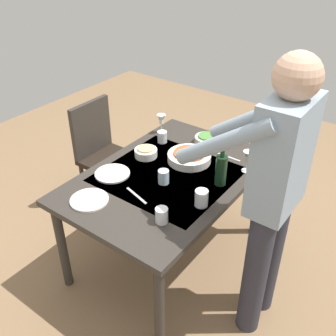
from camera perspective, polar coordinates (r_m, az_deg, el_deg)
name	(u,v)px	position (r m, az deg, el deg)	size (l,w,h in m)	color
ground_plane	(168,255)	(3.03, 0.00, -12.54)	(6.00, 6.00, 0.00)	#846647
dining_table	(168,184)	(2.60, 0.00, -2.33)	(1.39, 0.94, 0.73)	#332D28
chair_near	(102,149)	(3.29, -9.66, 2.78)	(0.40, 0.40, 0.91)	black
person_server	(273,191)	(2.09, 15.01, -3.26)	(0.42, 0.61, 1.69)	#2D2D38
wine_bottle	(221,169)	(2.43, 7.76, -0.16)	(0.07, 0.07, 0.30)	black
wine_glass_left	(161,120)	(3.02, -0.98, 6.97)	(0.07, 0.07, 0.15)	white
wine_glass_right	(248,158)	(2.59, 11.55, 1.49)	(0.07, 0.07, 0.15)	white
water_cup_near_left	(164,177)	(2.46, -0.65, -1.29)	(0.07, 0.07, 0.09)	silver
water_cup_near_right	(162,215)	(2.15, -0.93, -6.91)	(0.07, 0.07, 0.09)	silver
water_cup_far_left	(201,198)	(2.27, 4.90, -4.39)	(0.08, 0.08, 0.10)	silver
water_cup_far_right	(162,137)	(2.91, -0.86, 4.56)	(0.07, 0.07, 0.09)	silver
serving_bowl_pasta	(189,157)	(2.69, 3.12, 1.65)	(0.30, 0.30, 0.07)	silver
side_bowl_salad	(207,139)	(2.91, 5.69, 4.16)	(0.18, 0.18, 0.07)	silver
side_bowl_bread	(146,152)	(2.74, -3.25, 2.33)	(0.16, 0.16, 0.07)	silver
dinner_plate_near	(89,200)	(2.37, -11.40, -4.59)	(0.23, 0.23, 0.01)	silver
dinner_plate_far	(112,174)	(2.58, -8.11, -0.80)	(0.23, 0.23, 0.01)	silver
table_knife	(136,196)	(2.37, -4.62, -4.03)	(0.01, 0.20, 0.01)	silver
table_fork	(228,157)	(2.77, 8.81, 1.59)	(0.01, 0.18, 0.01)	silver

